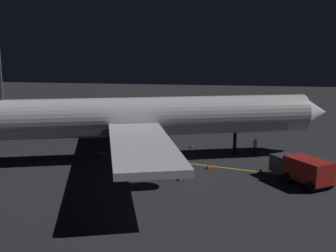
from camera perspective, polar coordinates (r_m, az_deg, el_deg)
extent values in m
cube|color=#28282D|center=(42.34, -2.67, -4.70)|extent=(180.00, 180.00, 0.20)
cube|color=gold|center=(40.63, 2.53, -5.21)|extent=(5.24, 20.11, 0.01)
cylinder|color=white|center=(41.37, -2.73, 1.36)|extent=(14.75, 32.93, 3.93)
cube|color=#4C4C56|center=(41.56, -2.71, -0.11)|extent=(12.91, 28.12, 0.71)
cone|color=white|center=(46.85, 19.64, 1.84)|extent=(4.67, 4.23, 3.85)
cube|color=white|center=(51.14, -5.83, 2.43)|extent=(16.68, 9.80, 0.50)
cylinder|color=slate|center=(50.65, -4.40, 0.77)|extent=(3.04, 3.71, 2.10)
cube|color=white|center=(31.60, -3.73, -2.66)|extent=(16.68, 9.80, 0.50)
cylinder|color=slate|center=(32.85, -1.74, -4.64)|extent=(3.04, 3.71, 2.10)
cylinder|color=black|center=(43.96, 9.34, -2.47)|extent=(0.46, 0.46, 2.47)
cylinder|color=black|center=(44.10, -6.49, -2.35)|extent=(0.46, 0.46, 2.47)
cylinder|color=black|center=(39.52, -6.17, -3.87)|extent=(0.46, 0.46, 2.47)
cube|color=maroon|center=(35.65, 19.08, -5.82)|extent=(4.33, 3.96, 1.81)
cube|color=#38383D|center=(37.64, 16.04, -5.03)|extent=(2.63, 2.67, 1.50)
cylinder|color=black|center=(36.81, 17.52, -6.68)|extent=(2.09, 2.40, 0.90)
cylinder|color=black|center=(35.03, 20.54, -7.76)|extent=(2.09, 2.40, 0.90)
cube|color=navy|center=(51.44, -2.37, -0.15)|extent=(4.41, 3.90, 2.05)
cube|color=#38383D|center=(48.89, -1.17, -1.04)|extent=(2.60, 2.66, 1.50)
cylinder|color=black|center=(50.40, -1.81, -1.56)|extent=(2.02, 2.42, 0.90)
cylinder|color=black|center=(52.89, -2.89, -0.99)|extent=(2.02, 2.42, 0.90)
cylinder|color=black|center=(44.57, 12.09, -3.45)|extent=(0.32, 0.32, 0.85)
cylinder|color=orange|center=(44.39, 12.13, -2.52)|extent=(0.40, 0.40, 0.65)
sphere|color=tan|center=(44.30, 12.15, -1.96)|extent=(0.24, 0.24, 0.24)
cone|color=#EA590F|center=(35.29, 1.68, -7.22)|extent=(0.36, 0.36, 0.55)
cube|color=black|center=(35.37, 1.68, -7.62)|extent=(0.50, 0.50, 0.03)
cone|color=#EA590F|center=(46.92, 3.31, -2.71)|extent=(0.36, 0.36, 0.55)
cube|color=black|center=(46.98, 3.30, -3.02)|extent=(0.50, 0.50, 0.03)
cone|color=#EA590F|center=(38.34, 12.86, -6.03)|extent=(0.36, 0.36, 0.55)
cube|color=black|center=(38.42, 12.84, -6.40)|extent=(0.50, 0.50, 0.03)
cone|color=#EA590F|center=(38.87, 5.69, -5.58)|extent=(0.36, 0.36, 0.55)
cube|color=black|center=(38.94, 5.69, -5.95)|extent=(0.50, 0.50, 0.03)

